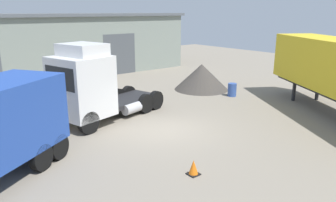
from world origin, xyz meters
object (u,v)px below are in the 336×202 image
oil_drum (232,90)px  gravel_pile (201,77)px  tractor_unit_white (90,86)px  traffic_cone (193,168)px

oil_drum → gravel_pile: bearing=95.0°
oil_drum → tractor_unit_white: bearing=174.8°
tractor_unit_white → gravel_pile: (9.62, 1.83, -0.99)m
tractor_unit_white → traffic_cone: (0.30, -7.32, -1.67)m
traffic_cone → gravel_pile: bearing=44.5°
tractor_unit_white → gravel_pile: bearing=176.4°
oil_drum → traffic_cone: oil_drum is taller
tractor_unit_white → oil_drum: tractor_unit_white is taller
tractor_unit_white → gravel_pile: 9.84m
traffic_cone → tractor_unit_white: bearing=92.4°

